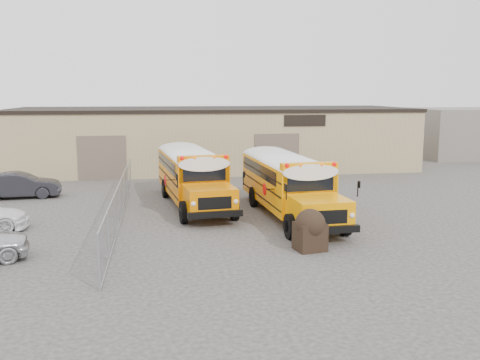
{
  "coord_description": "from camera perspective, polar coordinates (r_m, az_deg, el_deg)",
  "views": [
    {
      "loc": [
        -4.11,
        -21.65,
        5.9
      ],
      "look_at": [
        -0.26,
        4.06,
        1.6
      ],
      "focal_mm": 40.0,
      "sensor_mm": 36.0,
      "label": 1
    }
  ],
  "objects": [
    {
      "name": "ground",
      "position": [
        22.81,
        2.17,
        -5.6
      ],
      "size": [
        120.0,
        120.0,
        0.0
      ],
      "primitive_type": "plane",
      "color": "#32302E",
      "rests_on": "ground"
    },
    {
      "name": "tarp_bundle",
      "position": [
        20.27,
        7.48,
        -5.23
      ],
      "size": [
        1.22,
        1.16,
        1.58
      ],
      "color": "black",
      "rests_on": "ground"
    },
    {
      "name": "car_dark",
      "position": [
        32.39,
        -22.43,
        -0.52
      ],
      "size": [
        4.52,
        1.98,
        1.44
      ],
      "primitive_type": "imported",
      "rotation": [
        0.0,
        0.0,
        1.68
      ],
      "color": "black",
      "rests_on": "ground"
    },
    {
      "name": "chainlink_fence",
      "position": [
        25.22,
        -12.65,
        -2.27
      ],
      "size": [
        0.07,
        18.07,
        1.81
      ],
      "color": "#93969B",
      "rests_on": "ground"
    },
    {
      "name": "warehouse",
      "position": [
        41.99,
        -2.89,
        4.56
      ],
      "size": [
        30.2,
        10.2,
        4.67
      ],
      "color": "tan",
      "rests_on": "ground"
    },
    {
      "name": "school_bus_right",
      "position": [
        31.67,
        1.85,
        1.79
      ],
      "size": [
        3.22,
        10.27,
        2.96
      ],
      "color": "#FF9800",
      "rests_on": "ground"
    },
    {
      "name": "school_bus_left",
      "position": [
        34.35,
        -6.95,
        2.33
      ],
      "size": [
        3.65,
        10.35,
        2.96
      ],
      "color": "orange",
      "rests_on": "ground"
    },
    {
      "name": "distant_building_right",
      "position": [
        53.74,
        23.12,
        4.69
      ],
      "size": [
        10.0,
        8.0,
        4.4
      ],
      "primitive_type": "cube",
      "color": "gray",
      "rests_on": "ground"
    }
  ]
}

